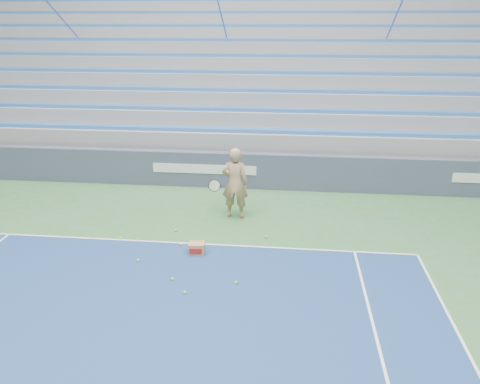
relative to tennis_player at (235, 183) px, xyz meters
name	(u,v)px	position (x,y,z in m)	size (l,w,h in m)	color
sponsor_barrier	(205,169)	(-1.20, 2.32, -0.39)	(30.00, 0.32, 1.10)	#3D465C
bleachers	(229,85)	(-1.21, 8.04, 1.42)	(31.00, 9.15, 7.30)	gray
tennis_player	(235,183)	(0.00, 0.00, 0.00)	(0.96, 0.85, 1.88)	tan
ball_box	(197,248)	(-0.60, -2.14, -0.81)	(0.37, 0.30, 0.26)	#A87E51
tennis_ball_0	(181,244)	(-1.03, -1.80, -0.91)	(0.07, 0.07, 0.07)	#C2DB2C
tennis_ball_1	(185,292)	(-0.51, -3.76, -0.91)	(0.07, 0.07, 0.07)	#C2DB2C
tennis_ball_2	(175,230)	(-1.35, -1.06, -0.91)	(0.07, 0.07, 0.07)	#C2DB2C
tennis_ball_3	(172,279)	(-0.87, -3.31, -0.91)	(0.07, 0.07, 0.07)	#C2DB2C
tennis_ball_4	(266,237)	(0.89, -1.17, -0.91)	(0.07, 0.07, 0.07)	#C2DB2C
tennis_ball_5	(138,260)	(-1.79, -2.65, -0.91)	(0.07, 0.07, 0.07)	#C2DB2C
tennis_ball_6	(120,238)	(-2.54, -1.65, -0.91)	(0.07, 0.07, 0.07)	#C2DB2C
tennis_ball_7	(236,283)	(0.42, -3.31, -0.91)	(0.07, 0.07, 0.07)	#C2DB2C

